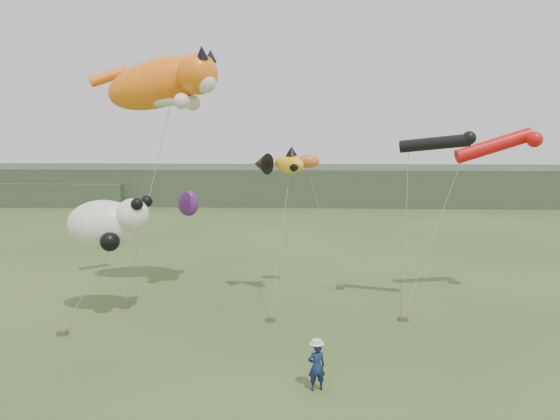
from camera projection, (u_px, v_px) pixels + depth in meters
The scene contains 9 objects.
ground at pixel (251, 361), 18.85m from camera, with size 120.00×120.00×0.00m, color #385123.
headland at pixel (262, 185), 62.93m from camera, with size 90.00×13.00×4.00m.
festival_attendant at pixel (317, 366), 16.64m from camera, with size 0.55×0.36×1.51m, color #14214E.
sandbag_anchors at pixel (245, 311), 23.86m from camera, with size 13.95×7.22×0.18m.
cat_kite at pixel (167, 82), 24.58m from camera, with size 6.39×3.41×3.33m.
fish_kite at pixel (279, 163), 24.67m from camera, with size 2.70×1.78×1.30m.
tube_kites at pixel (480, 144), 24.13m from camera, with size 6.49×2.97×1.66m.
panda_kite at pixel (108, 223), 22.95m from camera, with size 3.61×2.34×2.24m.
misc_kites at pixel (221, 192), 27.66m from camera, with size 7.30×2.65×3.29m.
Camera 1 is at (1.86, -17.87, 7.81)m, focal length 35.00 mm.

